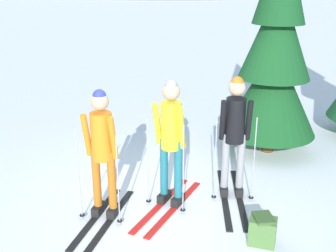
% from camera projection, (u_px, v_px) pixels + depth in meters
% --- Properties ---
extents(ground_plane, '(400.00, 400.00, 0.00)m').
position_uv_depth(ground_plane, '(162.00, 198.00, 6.21)').
color(ground_plane, white).
extents(skier_in_orange, '(0.87, 1.58, 1.78)m').
position_uv_depth(skier_in_orange, '(102.00, 149.00, 5.43)').
color(skier_in_orange, black).
rests_on(skier_in_orange, ground).
extents(skier_in_yellow, '(1.17, 1.56, 1.83)m').
position_uv_depth(skier_in_yellow, '(171.00, 138.00, 5.71)').
color(skier_in_yellow, red).
rests_on(skier_in_yellow, ground).
extents(skier_in_black, '(0.61, 1.79, 1.81)m').
position_uv_depth(skier_in_black, '(235.00, 132.00, 5.95)').
color(skier_in_black, black).
rests_on(skier_in_black, ground).
extents(pine_tree_mid, '(1.63, 1.63, 3.93)m').
position_uv_depth(pine_tree_mid, '(275.00, 55.00, 7.26)').
color(pine_tree_mid, '#51381E').
rests_on(pine_tree_mid, ground).
extents(backpack_on_snow_front, '(0.39, 0.35, 0.38)m').
position_uv_depth(backpack_on_snow_front, '(263.00, 230.00, 5.11)').
color(backpack_on_snow_front, '#4C7238').
rests_on(backpack_on_snow_front, ground).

